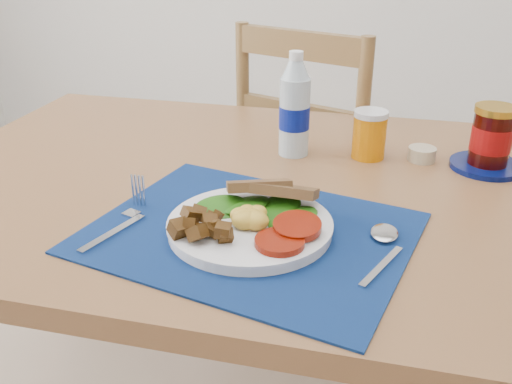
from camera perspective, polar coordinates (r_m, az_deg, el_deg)
table at (r=1.11m, az=1.94°, el=-2.81°), size 1.40×0.90×0.75m
chair_far at (r=1.70m, az=6.02°, el=4.24°), size 0.54×0.53×1.15m
placemat at (r=0.90m, az=-0.61°, el=-4.08°), size 0.56×0.48×0.00m
breakfast_plate at (r=0.88m, az=-0.99°, el=-3.04°), size 0.26×0.26×0.06m
fork at (r=0.95m, az=-12.99°, el=-2.78°), size 0.05×0.19×0.00m
spoon at (r=0.88m, az=12.63°, el=-5.05°), size 0.06×0.18×0.01m
water_bottle at (r=1.18m, az=3.87°, el=8.15°), size 0.06×0.06×0.22m
juice_glass at (r=1.19m, az=11.26°, el=5.54°), size 0.07×0.07×0.09m
ramekin at (r=1.21m, az=16.25°, el=3.66°), size 0.06×0.06×0.03m
jam_on_saucer at (r=1.20m, az=22.42°, el=4.69°), size 0.14×0.14×0.13m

